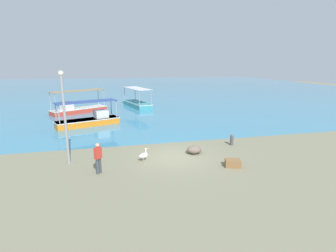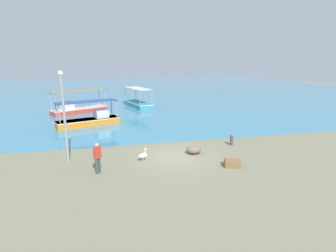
# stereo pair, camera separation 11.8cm
# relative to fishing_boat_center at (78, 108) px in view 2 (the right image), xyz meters

# --- Properties ---
(ground) EXTENTS (120.00, 120.00, 0.00)m
(ground) POSITION_rel_fishing_boat_center_xyz_m (7.46, -17.22, -0.57)
(ground) COLOR #77745A
(harbor_water) EXTENTS (110.00, 90.00, 0.00)m
(harbor_water) POSITION_rel_fishing_boat_center_xyz_m (7.46, 30.78, -0.57)
(harbor_water) COLOR teal
(harbor_water) RESTS_ON ground
(fishing_boat_center) EXTENTS (6.50, 4.84, 2.64)m
(fishing_boat_center) POSITION_rel_fishing_boat_center_xyz_m (0.00, 0.00, 0.00)
(fishing_boat_center) COLOR #C63D2C
(fishing_boat_center) RESTS_ON harbor_water
(fishing_boat_far_left) EXTENTS (3.40, 6.38, 2.52)m
(fishing_boat_far_left) POSITION_rel_fishing_boat_center_xyz_m (7.45, 2.89, -0.07)
(fishing_boat_far_left) COLOR teal
(fishing_boat_far_left) RESTS_ON harbor_water
(fishing_boat_near_right) EXTENTS (6.03, 3.54, 2.30)m
(fishing_boat_near_right) POSITION_rel_fishing_boat_center_xyz_m (1.71, -6.95, -0.03)
(fishing_boat_near_right) COLOR orange
(fishing_boat_near_right) RESTS_ON harbor_water
(pelican) EXTENTS (0.77, 0.48, 0.80)m
(pelican) POSITION_rel_fishing_boat_center_xyz_m (5.37, -17.51, -0.19)
(pelican) COLOR #E0997A
(pelican) RESTS_ON ground
(lamp_post) EXTENTS (0.28, 0.28, 5.37)m
(lamp_post) POSITION_rel_fishing_boat_center_xyz_m (1.02, -16.85, 2.47)
(lamp_post) COLOR gray
(lamp_post) RESTS_ON ground
(mooring_bollard) EXTENTS (0.26, 0.26, 0.80)m
(mooring_bollard) POSITION_rel_fishing_boat_center_xyz_m (12.01, -15.79, -0.14)
(mooring_bollard) COLOR #47474C
(mooring_bollard) RESTS_ON ground
(fisherman_standing) EXTENTS (0.43, 0.45, 1.69)m
(fisherman_standing) POSITION_rel_fishing_boat_center_xyz_m (2.77, -18.74, 0.34)
(fisherman_standing) COLOR #394346
(fisherman_standing) RESTS_ON ground
(net_pile) EXTENTS (0.98, 0.83, 0.53)m
(net_pile) POSITION_rel_fishing_boat_center_xyz_m (8.78, -16.90, -0.31)
(net_pile) COLOR #69594E
(net_pile) RESTS_ON ground
(cargo_crate) EXTENTS (1.01, 0.86, 0.42)m
(cargo_crate) POSITION_rel_fishing_boat_center_xyz_m (10.20, -19.53, -0.36)
(cargo_crate) COLOR brown
(cargo_crate) RESTS_ON ground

